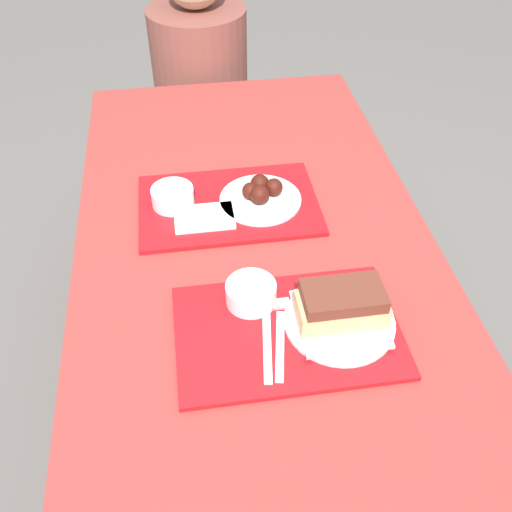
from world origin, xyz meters
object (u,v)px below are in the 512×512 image
object	(u,v)px
brisket_sandwich_plate	(341,310)
person_seated_across	(200,62)
bowl_coleslaw_near	(251,292)
wings_plate_far	(261,194)
tray_far	(229,205)
tray_near	(288,331)
bowl_coleslaw_far	(173,196)

from	to	relation	value
brisket_sandwich_plate	person_seated_across	xyz separation A→B (m)	(-0.18, 1.32, -0.07)
bowl_coleslaw_near	person_seated_across	world-z (taller)	person_seated_across
wings_plate_far	person_seated_across	size ratio (longest dim) A/B	0.31
tray_far	wings_plate_far	world-z (taller)	wings_plate_far
tray_near	brisket_sandwich_plate	xyz separation A→B (m)	(0.11, 0.00, 0.04)
tray_near	person_seated_across	size ratio (longest dim) A/B	0.67
tray_far	brisket_sandwich_plate	size ratio (longest dim) A/B	2.00
tray_near	bowl_coleslaw_near	world-z (taller)	bowl_coleslaw_near
person_seated_across	tray_far	bearing A→B (deg)	-89.59
tray_near	wings_plate_far	xyz separation A→B (m)	(0.01, 0.43, 0.02)
wings_plate_far	person_seated_across	xyz separation A→B (m)	(-0.09, 0.90, -0.06)
tray_far	bowl_coleslaw_near	size ratio (longest dim) A/B	4.25
bowl_coleslaw_near	tray_far	bearing A→B (deg)	91.56
tray_near	bowl_coleslaw_far	bearing A→B (deg)	115.23
bowl_coleslaw_far	person_seated_across	xyz separation A→B (m)	(0.13, 0.88, -0.06)
bowl_coleslaw_near	bowl_coleslaw_far	xyz separation A→B (m)	(-0.15, 0.35, 0.00)
tray_far	bowl_coleslaw_far	bearing A→B (deg)	172.88
tray_near	brisket_sandwich_plate	bearing A→B (deg)	1.19
bowl_coleslaw_near	brisket_sandwich_plate	distance (m)	0.19
brisket_sandwich_plate	bowl_coleslaw_far	size ratio (longest dim) A/B	2.13
tray_near	bowl_coleslaw_near	bearing A→B (deg)	125.10
brisket_sandwich_plate	tray_near	bearing A→B (deg)	-178.81
tray_near	bowl_coleslaw_far	xyz separation A→B (m)	(-0.21, 0.44, 0.03)
wings_plate_far	tray_far	bearing A→B (deg)	-179.35
bowl_coleslaw_far	person_seated_across	world-z (taller)	person_seated_across
bowl_coleslaw_far	tray_near	bearing A→B (deg)	-64.77
tray_near	brisket_sandwich_plate	world-z (taller)	brisket_sandwich_plate
bowl_coleslaw_near	person_seated_across	distance (m)	1.24
brisket_sandwich_plate	person_seated_across	size ratio (longest dim) A/B	0.33
brisket_sandwich_plate	bowl_coleslaw_far	world-z (taller)	brisket_sandwich_plate
bowl_coleslaw_near	wings_plate_far	distance (m)	0.35
bowl_coleslaw_near	wings_plate_far	bearing A→B (deg)	77.74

